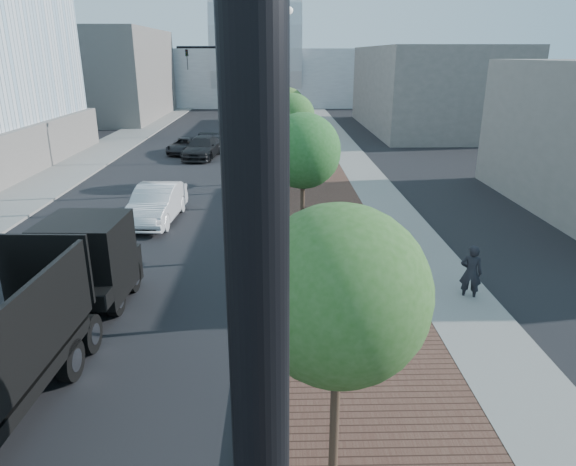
{
  "coord_description": "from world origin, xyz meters",
  "views": [
    {
      "loc": [
        0.65,
        -3.18,
        7.26
      ],
      "look_at": [
        1.0,
        12.0,
        2.0
      ],
      "focal_mm": 32.26,
      "sensor_mm": 36.0,
      "label": 1
    }
  ],
  "objects_px": {
    "dump_truck": "(34,319)",
    "pedestrian": "(471,273)",
    "white_sedan": "(156,204)",
    "dark_car_mid": "(184,146)"
  },
  "relations": [
    {
      "from": "dump_truck",
      "to": "pedestrian",
      "type": "bearing_deg",
      "value": 18.44
    },
    {
      "from": "white_sedan",
      "to": "dark_car_mid",
      "type": "bearing_deg",
      "value": 98.86
    },
    {
      "from": "white_sedan",
      "to": "dark_car_mid",
      "type": "xyz_separation_m",
      "value": [
        -1.63,
        17.26,
        -0.25
      ]
    },
    {
      "from": "dump_truck",
      "to": "pedestrian",
      "type": "distance_m",
      "value": 12.24
    },
    {
      "from": "dark_car_mid",
      "to": "pedestrian",
      "type": "distance_m",
      "value": 28.7
    },
    {
      "from": "dark_car_mid",
      "to": "dump_truck",
      "type": "bearing_deg",
      "value": -79.31
    },
    {
      "from": "white_sedan",
      "to": "pedestrian",
      "type": "height_order",
      "value": "pedestrian"
    },
    {
      "from": "white_sedan",
      "to": "dump_truck",
      "type": "bearing_deg",
      "value": -88.06
    },
    {
      "from": "pedestrian",
      "to": "dark_car_mid",
      "type": "bearing_deg",
      "value": -43.6
    },
    {
      "from": "dump_truck",
      "to": "pedestrian",
      "type": "height_order",
      "value": "dump_truck"
    }
  ]
}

